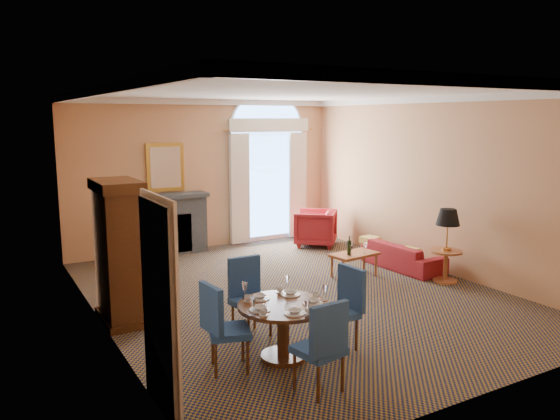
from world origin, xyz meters
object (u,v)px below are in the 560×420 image
sofa (403,256)px  armchair (315,228)px  armoire (120,254)px  side_table (447,236)px  dining_table (283,317)px  coffee_table (354,255)px

sofa → armchair: armchair is taller
armoire → sofa: bearing=1.1°
armchair → side_table: bearing=48.6°
armchair → side_table: 3.46m
sofa → side_table: (0.05, -1.02, 0.58)m
dining_table → coffee_table: size_ratio=1.18×
dining_table → armchair: 5.85m
armchair → coffee_table: bearing=23.6°
armoire → side_table: armoire is taller
armoire → dining_table: (1.34, -2.19, -0.44)m
armchair → coffee_table: 2.50m
armoire → dining_table: 2.60m
side_table → coffee_table: bearing=139.9°
armoire → sofa: size_ratio=1.19×
armoire → side_table: bearing=-9.8°
dining_table → coffee_table: dining_table is taller
dining_table → sofa: dining_table is taller
armoire → sofa: (5.27, 0.10, -0.71)m
armoire → side_table: size_ratio=1.58×
armoire → coffee_table: armoire is taller
sofa → coffee_table: coffee_table is taller
armoire → sofa: armoire is taller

